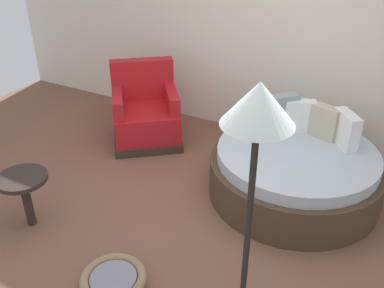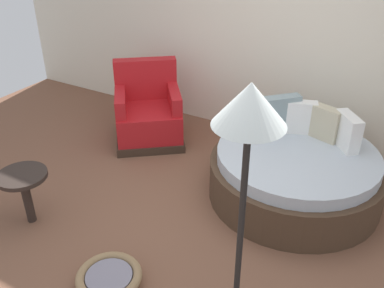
{
  "view_description": "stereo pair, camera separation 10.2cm",
  "coord_description": "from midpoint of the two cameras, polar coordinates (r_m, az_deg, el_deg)",
  "views": [
    {
      "loc": [
        1.42,
        -2.69,
        2.59
      ],
      "look_at": [
        -0.29,
        0.46,
        0.55
      ],
      "focal_mm": 39.79,
      "sensor_mm": 36.0,
      "label": 1
    },
    {
      "loc": [
        1.51,
        -2.64,
        2.59
      ],
      "look_at": [
        -0.29,
        0.46,
        0.55
      ],
      "focal_mm": 39.79,
      "sensor_mm": 36.0,
      "label": 2
    }
  ],
  "objects": [
    {
      "name": "floor_lamp",
      "position": [
        2.27,
        7.35,
        1.52
      ],
      "size": [
        0.4,
        0.4,
        1.82
      ],
      "color": "black",
      "rests_on": "ground_plane"
    },
    {
      "name": "pet_basket",
      "position": [
        3.48,
        -11.34,
        -17.52
      ],
      "size": [
        0.51,
        0.51,
        0.13
      ],
      "color": "#8E704C",
      "rests_on": "ground_plane"
    },
    {
      "name": "red_armchair",
      "position": [
        5.25,
        -6.81,
        3.96
      ],
      "size": [
        1.12,
        1.12,
        0.94
      ],
      "color": "#38281E",
      "rests_on": "ground_plane"
    },
    {
      "name": "back_wall",
      "position": [
        5.05,
        11.47,
        17.07
      ],
      "size": [
        8.0,
        0.12,
        3.07
      ],
      "primitive_type": "cube",
      "color": "silver",
      "rests_on": "ground_plane"
    },
    {
      "name": "side_table",
      "position": [
        4.05,
        -22.34,
        -5.17
      ],
      "size": [
        0.44,
        0.44,
        0.52
      ],
      "color": "#2D231E",
      "rests_on": "ground_plane"
    },
    {
      "name": "ground_plane",
      "position": [
        4.0,
        -0.25,
        -10.86
      ],
      "size": [
        8.0,
        8.0,
        0.02
      ],
      "primitive_type": "cube",
      "color": "brown"
    },
    {
      "name": "round_daybed",
      "position": [
        4.34,
        12.98,
        -3.5
      ],
      "size": [
        1.69,
        1.69,
        0.91
      ],
      "color": "#473323",
      "rests_on": "ground_plane"
    }
  ]
}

